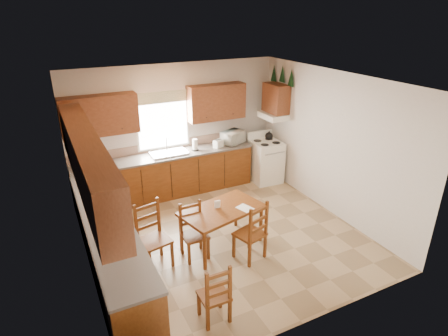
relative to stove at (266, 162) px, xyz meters
name	(u,v)px	position (x,y,z in m)	size (l,w,h in m)	color
floor	(224,235)	(-1.88, -1.62, -0.46)	(4.50, 4.50, 0.00)	#9E835D
ceiling	(224,81)	(-1.88, -1.62, 2.24)	(4.50, 4.50, 0.00)	brown
wall_left	(78,193)	(-4.13, -1.62, 0.89)	(4.50, 4.50, 0.00)	beige
wall_right	(331,144)	(0.37, -1.62, 0.89)	(4.50, 4.50, 0.00)	beige
wall_back	(177,128)	(-1.88, 0.63, 0.89)	(4.50, 4.50, 0.00)	beige
wall_front	(313,234)	(-1.88, -3.87, 0.89)	(4.50, 4.50, 0.00)	beige
lower_cab_back	(167,176)	(-2.25, 0.33, -0.02)	(3.75, 0.60, 0.88)	brown
lower_cab_left	(110,248)	(-3.83, -1.77, -0.02)	(0.60, 3.60, 0.88)	brown
counter_back	(165,155)	(-2.25, 0.33, 0.44)	(3.75, 0.63, 0.04)	#5A514C
counter_left	(106,221)	(-3.83, -1.77, 0.44)	(0.63, 3.60, 0.04)	#5A514C
backsplash	(161,146)	(-2.25, 0.62, 0.55)	(3.75, 0.01, 0.18)	#8C6D5B
upper_cab_back_left	(100,115)	(-3.43, 0.47, 1.39)	(1.41, 0.33, 0.75)	brown
upper_cab_back_right	(216,102)	(-1.02, 0.47, 1.39)	(1.25, 0.33, 0.75)	brown
upper_cab_left	(87,161)	(-3.96, -1.77, 1.39)	(0.33, 3.60, 0.75)	brown
upper_cab_stove	(276,98)	(0.20, 0.03, 1.44)	(0.33, 0.62, 0.62)	brown
range_hood	(273,116)	(0.15, 0.03, 1.06)	(0.44, 0.62, 0.12)	white
window_frame	(163,121)	(-2.18, 0.60, 1.09)	(1.13, 0.02, 1.18)	white
window_pane	(163,121)	(-2.18, 0.60, 1.09)	(1.05, 0.01, 1.10)	white
window_valance	(162,97)	(-2.18, 0.57, 1.59)	(1.19, 0.01, 0.24)	#5D7441
sink_basin	(169,153)	(-2.18, 0.33, 0.48)	(0.75, 0.45, 0.04)	silver
pine_decal_a	(291,78)	(0.33, -0.29, 1.92)	(0.22, 0.22, 0.36)	black
pine_decal_b	(282,73)	(0.33, 0.03, 1.96)	(0.22, 0.22, 0.36)	black
pine_decal_c	(274,73)	(0.33, 0.35, 1.92)	(0.22, 0.22, 0.36)	black
stove	(266,162)	(0.00, 0.00, 0.00)	(0.62, 0.64, 0.93)	white
coffeemaker	(89,160)	(-3.75, 0.30, 0.61)	(0.19, 0.22, 0.32)	white
paper_towel	(195,145)	(-1.61, 0.29, 0.58)	(0.11, 0.11, 0.25)	white
toaster	(218,144)	(-1.09, 0.24, 0.54)	(0.20, 0.13, 0.17)	white
microwave	(233,137)	(-0.68, 0.33, 0.60)	(0.46, 0.33, 0.28)	white
dining_table	(222,227)	(-2.05, -1.87, -0.11)	(1.32, 0.75, 0.71)	brown
chair_near_left	(214,292)	(-2.85, -3.28, -0.03)	(0.36, 0.35, 0.86)	brown
chair_near_right	(250,230)	(-1.80, -2.36, 0.04)	(0.42, 0.40, 1.00)	brown
chair_far_left	(154,237)	(-3.19, -1.89, 0.06)	(0.44, 0.42, 1.04)	brown
chair_far_right	(195,232)	(-2.57, -1.95, 0.00)	(0.39, 0.37, 0.92)	brown
table_paper	(245,208)	(-1.70, -2.02, 0.24)	(0.19, 0.26, 0.00)	white
table_card	(217,204)	(-2.10, -1.81, 0.31)	(0.10, 0.02, 0.13)	white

